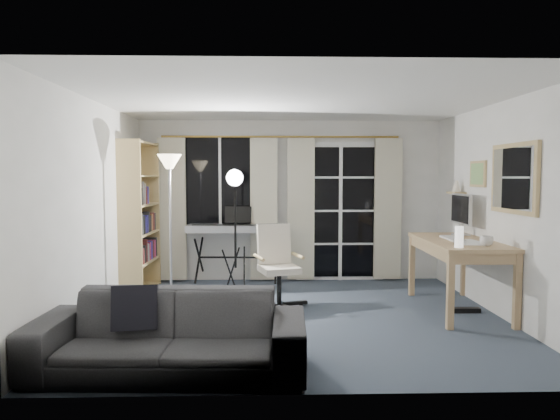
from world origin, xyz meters
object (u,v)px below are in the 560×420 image
object	(u,v)px
torchiere_lamp	(170,184)
bookshelf	(136,221)
desk	(459,249)
mug	(487,240)
studio_light	(235,193)
office_chair	(276,258)
sofa	(169,320)
keyboard_piano	(237,230)
monitor	(461,210)

from	to	relation	value
torchiere_lamp	bookshelf	bearing A→B (deg)	129.64
desk	mug	world-z (taller)	mug
torchiere_lamp	studio_light	distance (m)	0.84
torchiere_lamp	studio_light	world-z (taller)	torchiere_lamp
office_chair	sofa	size ratio (longest dim) A/B	0.45
bookshelf	office_chair	world-z (taller)	bookshelf
studio_light	desk	world-z (taller)	studio_light
torchiere_lamp	desk	size ratio (longest dim) A/B	1.17
keyboard_piano	studio_light	distance (m)	0.99
bookshelf	studio_light	world-z (taller)	bookshelf
torchiere_lamp	sofa	size ratio (longest dim) A/B	0.84
bookshelf	torchiere_lamp	world-z (taller)	bookshelf
torchiere_lamp	office_chair	xyz separation A→B (m)	(1.28, -0.08, -0.89)
keyboard_piano	studio_light	bearing A→B (deg)	-85.92
keyboard_piano	office_chair	size ratio (longest dim) A/B	1.48
torchiere_lamp	desk	world-z (taller)	torchiere_lamp
monitor	sofa	xyz separation A→B (m)	(-3.22, -2.21, -0.72)
torchiere_lamp	keyboard_piano	size ratio (longest dim) A/B	1.25
office_chair	monitor	world-z (taller)	monitor
office_chair	mug	size ratio (longest dim) A/B	7.29
monitor	mug	xyz separation A→B (m)	(-0.10, -0.95, -0.25)
keyboard_piano	monitor	xyz separation A→B (m)	(2.86, -1.04, 0.35)
bookshelf	sofa	world-z (taller)	bookshelf
mug	torchiere_lamp	bearing A→B (deg)	166.43
torchiere_lamp	desk	bearing A→B (deg)	-5.81
studio_light	desk	distance (m)	2.80
mug	sofa	bearing A→B (deg)	-158.07
keyboard_piano	monitor	distance (m)	3.06
desk	mug	bearing A→B (deg)	-77.43
sofa	mug	bearing A→B (deg)	24.32
bookshelf	torchiere_lamp	xyz separation A→B (m)	(0.60, -0.72, 0.51)
torchiere_lamp	monitor	world-z (taller)	torchiere_lamp
torchiere_lamp	monitor	bearing A→B (deg)	1.64
studio_light	office_chair	xyz separation A→B (m)	(0.52, -0.41, -0.78)
desk	sofa	size ratio (longest dim) A/B	0.72
sofa	desk	bearing A→B (deg)	32.56
keyboard_piano	monitor	bearing A→B (deg)	-17.20
keyboard_piano	sofa	distance (m)	3.29
studio_light	sofa	size ratio (longest dim) A/B	0.78
torchiere_lamp	keyboard_piano	distance (m)	1.52
office_chair	sofa	bearing A→B (deg)	-130.14
studio_light	monitor	world-z (taller)	studio_light
office_chair	keyboard_piano	bearing A→B (deg)	97.55
office_chair	desk	size ratio (longest dim) A/B	0.63
mug	office_chair	bearing A→B (deg)	160.95
mug	bookshelf	bearing A→B (deg)	159.09
bookshelf	studio_light	xyz separation A→B (m)	(1.36, -0.39, 0.39)
monitor	office_chair	bearing A→B (deg)	-174.27
bookshelf	keyboard_piano	world-z (taller)	bookshelf
keyboard_piano	mug	size ratio (longest dim) A/B	10.78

